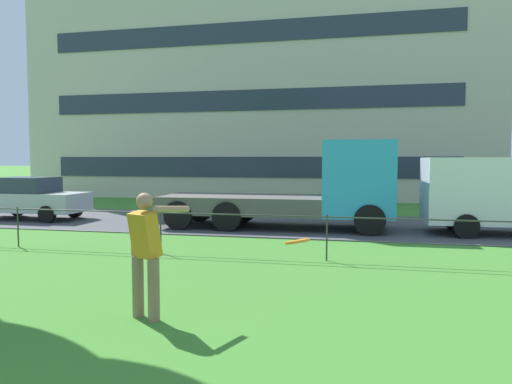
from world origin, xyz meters
The scene contains 7 objects.
street_strip centered at (0.00, 17.04, 0.00)m, with size 80.00×6.16×0.01m, color #4C4C51.
park_fence centered at (0.00, 11.32, 0.67)m, with size 30.74×0.04×1.00m.
person_thrower centered at (1.73, 6.96, 0.94)m, with size 0.72×0.73×1.73m.
frisbee centered at (3.96, 5.89, 1.33)m, with size 0.36×0.36×0.08m.
car_silver_far_right centered at (-7.31, 16.24, 0.78)m, with size 4.00×1.82×1.54m.
flatbed_truck_right centered at (2.95, 16.10, 1.22)m, with size 7.34×2.55×2.75m.
apartment_building_background centered at (-1.81, 32.58, 9.10)m, with size 26.59×13.12×18.18m.
Camera 1 is at (4.63, 0.96, 2.18)m, focal length 33.86 mm.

